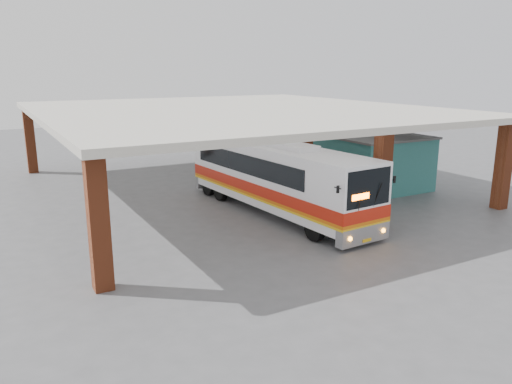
{
  "coord_description": "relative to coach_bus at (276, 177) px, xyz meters",
  "views": [
    {
      "loc": [
        -12.38,
        -19.18,
        6.82
      ],
      "look_at": [
        -1.72,
        0.0,
        1.38
      ],
      "focal_mm": 35.0,
      "sensor_mm": 36.0,
      "label": 1
    }
  ],
  "objects": [
    {
      "name": "ground",
      "position": [
        0.21,
        -0.73,
        -1.76
      ],
      "size": [
        90.0,
        90.0,
        0.0
      ],
      "primitive_type": "plane",
      "color": "#515154",
      "rests_on": "ground"
    },
    {
      "name": "brick_columns",
      "position": [
        1.64,
        4.27,
        0.42
      ],
      "size": [
        20.1,
        21.6,
        4.35
      ],
      "color": "brown",
      "rests_on": "ground"
    },
    {
      "name": "canopy_roof",
      "position": [
        0.71,
        5.77,
        2.74
      ],
      "size": [
        21.0,
        23.0,
        0.3
      ],
      "primitive_type": "cube",
      "color": "beige",
      "rests_on": "brick_columns"
    },
    {
      "name": "shop_building",
      "position": [
        7.7,
        3.27,
        -0.19
      ],
      "size": [
        5.2,
        8.2,
        3.11
      ],
      "color": "#2C6F68",
      "rests_on": "ground"
    },
    {
      "name": "coach_bus",
      "position": [
        0.0,
        0.0,
        0.0
      ],
      "size": [
        3.5,
        12.29,
        3.54
      ],
      "rotation": [
        0.0,
        0.0,
        0.08
      ],
      "color": "white",
      "rests_on": "ground"
    },
    {
      "name": "motorcycle",
      "position": [
        4.91,
        0.5,
        -1.19
      ],
      "size": [
        2.29,
        1.32,
        1.14
      ],
      "primitive_type": "imported",
      "rotation": [
        0.0,
        0.0,
        1.85
      ],
      "color": "black",
      "rests_on": "ground"
    },
    {
      "name": "pedestrian",
      "position": [
        0.93,
        -4.55,
        -0.89
      ],
      "size": [
        0.68,
        0.49,
        1.73
      ],
      "primitive_type": "imported",
      "rotation": [
        0.0,
        0.0,
        3.26
      ],
      "color": "red",
      "rests_on": "ground"
    },
    {
      "name": "red_chair",
      "position": [
        5.01,
        7.48,
        -1.36
      ],
      "size": [
        0.58,
        0.58,
        0.87
      ],
      "rotation": [
        0.0,
        0.0,
        0.32
      ],
      "color": "#B21322",
      "rests_on": "ground"
    }
  ]
}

